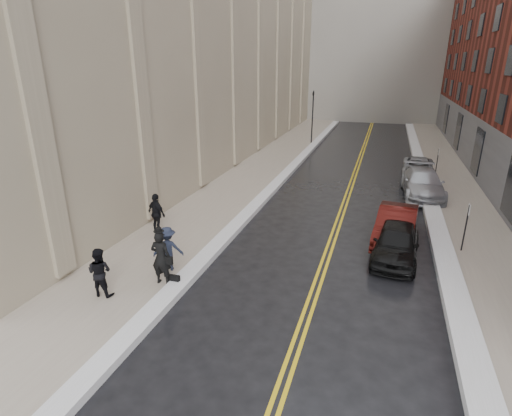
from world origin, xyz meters
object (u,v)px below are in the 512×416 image
Objects in this scene: car_maroon at (396,225)px; pedestrian_b at (168,249)px; car_silver_near at (423,183)px; car_silver_far at (418,167)px; pedestrian_c at (157,214)px; car_black at (396,242)px; pedestrian_a at (100,272)px; pedestrian_main at (161,258)px.

pedestrian_b is (-8.29, -5.81, 0.26)m from car_maroon.
car_silver_near reaches higher than car_silver_far.
car_maroon reaches higher than car_silver_far.
car_silver_near is 2.88× the size of pedestrian_c.
car_black is at bearing -153.98° from pedestrian_c.
car_maroon is at bearing -143.51° from pedestrian_a.
pedestrian_b is (-9.88, -13.27, 0.23)m from car_silver_near.
pedestrian_a is 0.99× the size of pedestrian_b.
car_silver_far is at bearing -142.39° from pedestrian_b.
car_silver_far is 21.30m from pedestrian_main.
car_black is 9.47m from car_silver_near.
car_silver_far is 2.64× the size of pedestrian_a.
pedestrian_main is at bearing -114.21° from car_silver_far.
pedestrian_c reaches higher than pedestrian_a.
car_silver_far is at bearing 88.06° from car_black.
car_silver_far is 23.21m from pedestrian_a.
pedestrian_main is at bearing -133.89° from car_maroon.
pedestrian_c is (-0.99, 5.30, 0.09)m from pedestrian_a.
pedestrian_a is at bearing -133.98° from car_maroon.
pedestrian_b is at bearing -139.12° from car_maroon.
pedestrian_a is (-1.59, -1.32, -0.15)m from pedestrian_main.
pedestrian_a is at bearing -116.24° from car_silver_far.
pedestrian_a reaches higher than car_maroon.
car_silver_near is at bearing -118.86° from pedestrian_c.
car_black is 14.20m from car_silver_far.
pedestrian_c reaches higher than car_silver_near.
car_black is at bearing -151.39° from pedestrian_main.
car_silver_near is (1.59, 9.33, 0.06)m from car_black.
pedestrian_a is (-11.19, -20.33, 0.38)m from car_silver_far.
pedestrian_b is (1.30, 2.28, 0.01)m from pedestrian_a.
pedestrian_b reaches higher than car_black.
car_maroon is 0.85× the size of car_silver_near.
car_black is 9.39m from pedestrian_main.
car_silver_far is at bearing 88.42° from car_maroon.
car_maroon is at bearing 94.53° from car_black.
car_black is 0.94× the size of car_silver_far.
pedestrian_b reaches higher than pedestrian_a.
pedestrian_main is at bearing 83.04° from pedestrian_b.
pedestrian_c is at bearing -83.04° from pedestrian_a.
pedestrian_a is 0.91× the size of pedestrian_c.
pedestrian_a is at bearing 36.78° from pedestrian_main.
pedestrian_b is 3.79m from pedestrian_c.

